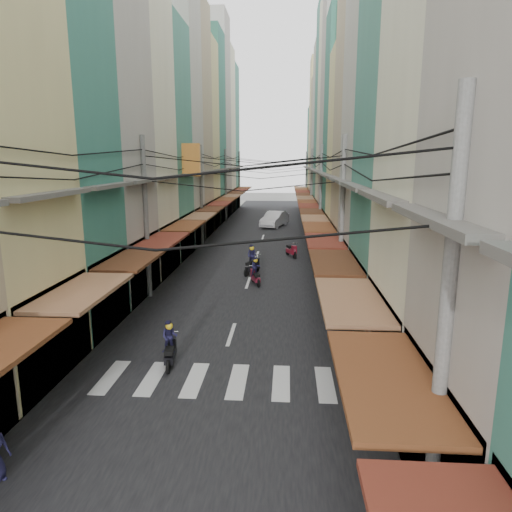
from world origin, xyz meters
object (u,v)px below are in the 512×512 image
at_px(white_car, 274,227).
at_px(bicycle, 412,345).
at_px(traffic_sign, 370,323).
at_px(market_umbrella, 466,339).

distance_m(white_car, bicycle, 32.06).
bearing_deg(traffic_sign, white_car, 96.42).
xyz_separation_m(white_car, traffic_sign, (3.92, -34.87, 2.13)).
relative_size(bicycle, market_umbrella, 0.64).
height_order(bicycle, traffic_sign, traffic_sign).
distance_m(white_car, market_umbrella, 36.68).
relative_size(white_car, traffic_sign, 1.96).
bearing_deg(white_car, bicycle, -61.83).
xyz_separation_m(market_umbrella, traffic_sign, (-2.42, 1.20, -0.02)).
xyz_separation_m(bicycle, market_umbrella, (0.12, -4.62, 2.15)).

